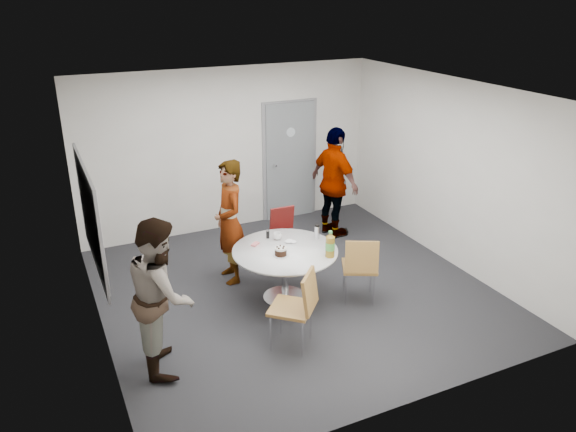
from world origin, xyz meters
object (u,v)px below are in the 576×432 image
table (288,256)px  person_main (230,222)px  chair_near_left (299,302)px  door (290,161)px  person_left (162,295)px  person_right (335,183)px  chair_near_right (361,264)px  chair_far (285,229)px  whiteboard (90,217)px

table → person_main: size_ratio=0.78×
chair_near_left → door: bearing=18.5°
person_left → person_right: (3.35, 2.25, 0.05)m
chair_near_left → chair_near_right: 1.26m
chair_far → person_main: 1.02m
table → chair_near_right: (0.80, -0.49, -0.06)m
door → person_right: door is taller
door → person_main: door is taller
chair_near_right → person_main: person_main is taller
door → chair_far: door is taller
person_main → table: bearing=32.9°
door → chair_near_right: bearing=-98.5°
chair_far → person_left: 2.85m
whiteboard → chair_near_right: 3.33m
chair_near_right → door: bearing=108.4°
person_left → chair_far: bearing=-42.2°
person_main → person_right: person_right is taller
whiteboard → table: whiteboard is taller
person_left → whiteboard: bearing=36.2°
whiteboard → table: 2.47m
whiteboard → chair_far: 2.98m
person_left → chair_near_left: bearing=-93.3°
door → whiteboard: bearing=-147.3°
chair_near_left → chair_far: 2.22m
chair_near_left → person_left: bearing=119.0°
whiteboard → person_left: size_ratio=1.11×
person_main → person_right: (2.05, 0.73, 0.04)m
door → person_main: (-1.75, -1.79, -0.16)m
whiteboard → person_main: whiteboard is taller
whiteboard → person_right: whiteboard is taller
chair_near_left → person_right: (1.90, 2.59, 0.32)m
chair_near_left → person_main: (-0.15, 1.86, 0.28)m
chair_near_right → chair_near_left: bearing=-127.6°
chair_near_left → person_main: bearing=46.8°
table → person_right: person_right is taller
person_main → person_left: person_main is taller
table → chair_near_right: bearing=-31.4°
door → whiteboard: (-3.56, -2.28, 0.42)m
table → person_right: (1.56, 1.56, 0.29)m
door → person_main: bearing=-134.4°
person_main → chair_near_right: bearing=46.6°
whiteboard → chair_near_left: bearing=-35.0°
chair_near_left → chair_near_right: bearing=-22.3°
chair_near_left → chair_near_right: size_ratio=1.04×
chair_far → person_right: (1.12, 0.51, 0.41)m
chair_near_right → person_left: bearing=-148.6°
whiteboard → person_right: (3.86, 1.22, -0.54)m
person_left → person_main: bearing=-30.6°
chair_far → table: bearing=68.4°
chair_near_left → person_left: person_left is taller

